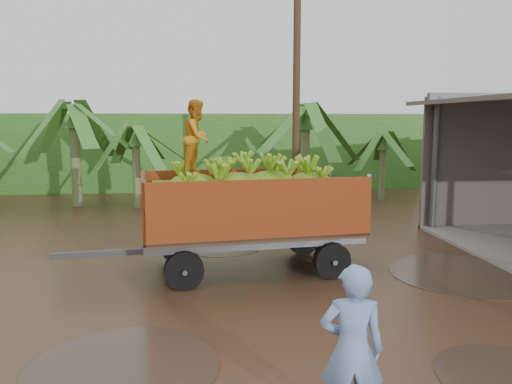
% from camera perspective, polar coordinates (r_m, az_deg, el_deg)
% --- Properties ---
extents(ground, '(100.00, 100.00, 0.00)m').
position_cam_1_polar(ground, '(9.31, 4.58, -12.68)').
color(ground, black).
rests_on(ground, ground).
extents(hedge_north, '(22.00, 3.00, 3.60)m').
position_cam_1_polar(hedge_north, '(24.58, -7.09, 4.65)').
color(hedge_north, '#2D661E').
rests_on(hedge_north, ground).
extents(banana_trailer, '(6.58, 2.77, 3.75)m').
position_cam_1_polar(banana_trailer, '(10.95, -0.80, -1.78)').
color(banana_trailer, '#B04419').
rests_on(banana_trailer, ground).
extents(man_blue, '(0.74, 0.55, 1.87)m').
position_cam_1_polar(man_blue, '(5.57, 10.92, -17.33)').
color(man_blue, '#6B8DC4').
rests_on(man_blue, ground).
extents(utility_pole, '(1.20, 0.24, 8.80)m').
position_cam_1_polar(utility_pole, '(16.32, 4.65, 12.21)').
color(utility_pole, '#47301E').
rests_on(utility_pole, ground).
extents(banana_plants, '(24.58, 20.34, 4.23)m').
position_cam_1_polar(banana_plants, '(15.64, -25.78, 2.08)').
color(banana_plants, '#2D661E').
rests_on(banana_plants, ground).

